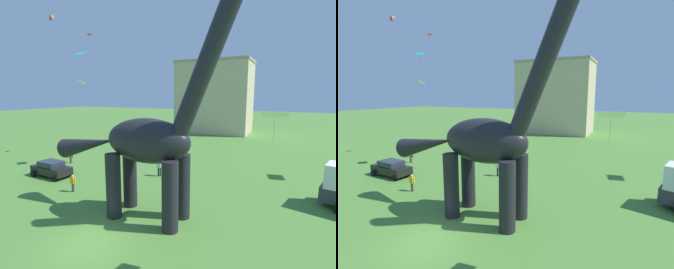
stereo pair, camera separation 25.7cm
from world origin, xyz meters
TOP-DOWN VIEW (x-y plane):
  - ground_plane at (0.00, 0.00)m, footprint 240.00×240.00m
  - dinosaur_sculpture at (1.22, 4.03)m, footprint 13.63×2.89m
  - parked_sedan_left at (-11.64, 7.14)m, footprint 4.31×2.05m
  - person_far_spectator at (-15.70, 13.61)m, footprint 0.43×0.19m
  - person_watching_child at (-6.58, 5.08)m, footprint 0.54×0.24m
  - person_vendor_side at (-13.76, 11.59)m, footprint 0.61×0.27m
  - person_strolling_adult at (-2.04, 11.90)m, footprint 0.66×0.29m
  - kite_high_right at (-14.19, 16.18)m, footprint 0.63×0.75m
  - kite_drifting at (8.84, 1.05)m, footprint 1.06×0.82m
  - kite_trailing at (-11.38, 11.45)m, footprint 1.33×1.20m
  - kite_mid_right at (-16.86, 12.84)m, footprint 0.38×0.38m
  - kite_near_high at (-6.25, 6.29)m, footprint 1.05×0.75m
  - background_building_block at (-5.60, 43.97)m, footprint 15.15×9.72m

SIDE VIEW (x-z plane):
  - ground_plane at x=0.00m, z-range 0.00..0.00m
  - person_far_spectator at x=-15.70m, z-range 0.12..1.26m
  - parked_sedan_left at x=-11.64m, z-range 0.03..1.58m
  - person_watching_child at x=-6.58m, z-range 0.15..1.61m
  - person_vendor_side at x=-13.76m, z-range 0.17..1.81m
  - person_strolling_adult at x=-2.04m, z-range 0.19..1.96m
  - dinosaur_sculpture at x=1.22m, z-range -1.97..12.27m
  - kite_drifting at x=8.84m, z-range 6.66..7.92m
  - background_building_block at x=-5.60m, z-range 0.01..15.00m
  - kite_trailing at x=-11.38m, z-range 8.67..10.13m
  - kite_near_high at x=-6.25m, z-range 10.64..11.98m
  - kite_high_right at x=-14.19m, z-range 15.51..15.61m
  - kite_mid_right at x=-16.86m, z-range 16.75..17.26m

